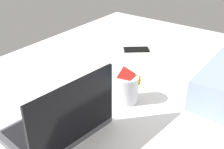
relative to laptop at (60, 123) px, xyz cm
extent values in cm
cube|color=white|center=(-43.23, -1.55, -13.41)|extent=(180.00, 140.00, 18.00)
cube|color=#4C4C51|center=(-0.31, -3.03, -3.41)|extent=(35.18, 26.25, 2.00)
cube|color=black|center=(-0.46, -4.52, -2.21)|extent=(30.59, 19.88, 0.40)
cube|color=black|center=(0.81, 7.92, 8.09)|extent=(32.93, 4.37, 21.00)
cylinder|color=silver|center=(-29.94, 6.92, 1.09)|extent=(9.00, 9.00, 11.00)
cube|color=orange|center=(-28.65, 6.11, -0.90)|extent=(6.07, 5.61, 5.43)
cube|color=blue|center=(-31.75, 6.94, 1.71)|extent=(6.60, 6.76, 5.78)
cube|color=yellow|center=(-31.72, 8.53, 4.32)|extent=(5.69, 7.10, 6.53)
cube|color=red|center=(-29.65, 6.40, 6.94)|extent=(6.64, 7.07, 6.04)
cube|color=black|center=(-76.00, -17.28, -4.01)|extent=(14.09, 15.16, 0.80)
camera|label=1|loc=(49.98, 58.22, 58.42)|focal=45.03mm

